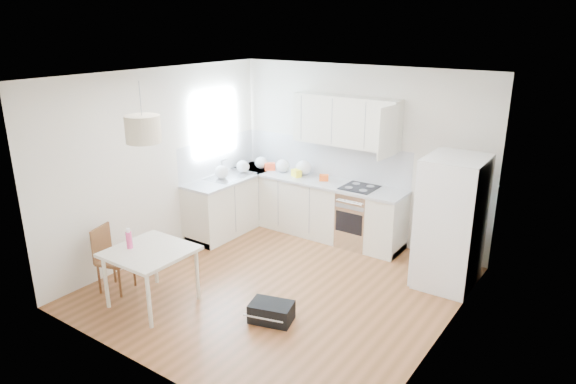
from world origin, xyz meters
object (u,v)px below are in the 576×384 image
object	(u,v)px
dining_chair	(115,259)
refrigerator	(452,222)
gym_bag	(271,312)
dining_table	(150,256)

from	to	relation	value
dining_chair	refrigerator	bearing A→B (deg)	20.85
dining_chair	gym_bag	xyz separation A→B (m)	(2.06, 0.55, -0.31)
gym_bag	dining_chair	bearing A→B (deg)	178.79
gym_bag	dining_table	bearing A→B (deg)	-176.31
dining_table	gym_bag	distance (m)	1.60
refrigerator	dining_table	bearing A→B (deg)	-138.58
dining_chair	gym_bag	world-z (taller)	dining_chair
refrigerator	dining_chair	xyz separation A→B (m)	(-3.42, -2.62, -0.43)
dining_table	gym_bag	world-z (taller)	dining_table
dining_table	gym_bag	bearing A→B (deg)	19.56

